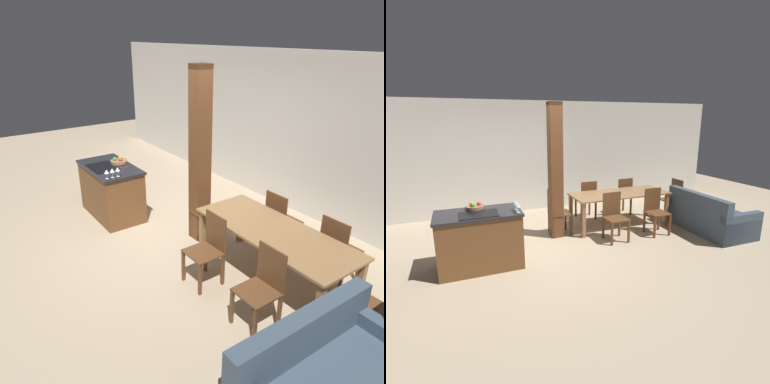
% 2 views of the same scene
% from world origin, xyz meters
% --- Properties ---
extents(ground_plane, '(16.00, 16.00, 0.00)m').
position_xyz_m(ground_plane, '(0.00, 0.00, 0.00)').
color(ground_plane, tan).
extents(wall_back, '(11.20, 0.08, 2.70)m').
position_xyz_m(wall_back, '(0.00, 2.55, 1.35)').
color(wall_back, silver).
rests_on(wall_back, ground_plane).
extents(kitchen_island, '(1.26, 0.71, 0.90)m').
position_xyz_m(kitchen_island, '(-1.20, -0.22, 0.45)').
color(kitchen_island, brown).
rests_on(kitchen_island, ground_plane).
extents(fruit_bowl, '(0.28, 0.28, 0.11)m').
position_xyz_m(fruit_bowl, '(-1.23, -0.03, 0.94)').
color(fruit_bowl, '#99704C').
rests_on(fruit_bowl, kitchen_island).
extents(wine_glass_near, '(0.07, 0.07, 0.15)m').
position_xyz_m(wine_glass_near, '(-0.64, -0.49, 1.01)').
color(wine_glass_near, silver).
rests_on(wine_glass_near, kitchen_island).
extents(wine_glass_middle, '(0.07, 0.07, 0.15)m').
position_xyz_m(wine_glass_middle, '(-0.64, -0.40, 1.01)').
color(wine_glass_middle, silver).
rests_on(wine_glass_middle, kitchen_island).
extents(wine_glass_far, '(0.07, 0.07, 0.15)m').
position_xyz_m(wine_glass_far, '(-0.64, -0.31, 1.01)').
color(wine_glass_far, silver).
rests_on(wine_glass_far, kitchen_island).
extents(dining_table, '(2.08, 0.84, 0.73)m').
position_xyz_m(dining_table, '(1.73, 0.63, 0.64)').
color(dining_table, olive).
rests_on(dining_table, ground_plane).
extents(dining_chair_near_left, '(0.40, 0.40, 0.91)m').
position_xyz_m(dining_chair_near_left, '(1.26, -0.02, 0.48)').
color(dining_chair_near_left, brown).
rests_on(dining_chair_near_left, ground_plane).
extents(dining_chair_near_right, '(0.40, 0.40, 0.91)m').
position_xyz_m(dining_chair_near_right, '(2.19, -0.02, 0.48)').
color(dining_chair_near_right, brown).
rests_on(dining_chair_near_right, ground_plane).
extents(dining_chair_far_left, '(0.40, 0.40, 0.91)m').
position_xyz_m(dining_chair_far_left, '(1.26, 1.27, 0.48)').
color(dining_chair_far_left, brown).
rests_on(dining_chair_far_left, ground_plane).
extents(dining_chair_far_right, '(0.40, 0.40, 0.91)m').
position_xyz_m(dining_chair_far_right, '(2.19, 1.27, 0.48)').
color(dining_chair_far_right, brown).
rests_on(dining_chair_far_right, ground_plane).
extents(dining_chair_head_end, '(0.40, 0.40, 0.91)m').
position_xyz_m(dining_chair_head_end, '(0.31, 0.63, 0.48)').
color(dining_chair_head_end, brown).
rests_on(dining_chair_head_end, ground_plane).
extents(dining_chair_foot_end, '(0.40, 0.40, 0.91)m').
position_xyz_m(dining_chair_foot_end, '(3.14, 0.63, 0.48)').
color(dining_chair_foot_end, brown).
rests_on(dining_chair_foot_end, ground_plane).
extents(couch, '(0.95, 1.63, 0.83)m').
position_xyz_m(couch, '(3.31, -0.34, 0.28)').
color(couch, '#3D4C5B').
rests_on(couch, ground_plane).
extents(timber_post, '(0.24, 0.24, 2.57)m').
position_xyz_m(timber_post, '(0.29, 0.56, 1.28)').
color(timber_post, brown).
rests_on(timber_post, ground_plane).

